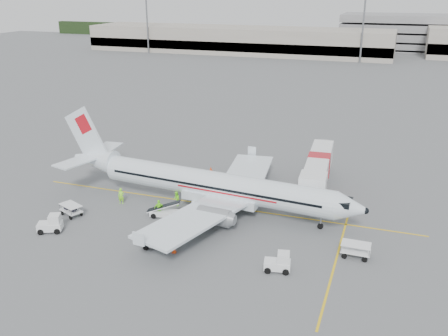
{
  "coord_description": "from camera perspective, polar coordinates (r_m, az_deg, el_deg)",
  "views": [
    {
      "loc": [
        17.5,
        -47.72,
        23.12
      ],
      "look_at": [
        0.0,
        2.0,
        3.8
      ],
      "focal_mm": 40.0,
      "sensor_mm": 36.0,
      "label": 1
    }
  ],
  "objects": [
    {
      "name": "crew_a",
      "position": [
        57.19,
        -11.68,
        -3.15
      ],
      "size": [
        0.77,
        0.61,
        1.85
      ],
      "primitive_type": "imported",
      "rotation": [
        0.0,
        0.0,
        0.27
      ],
      "color": "#81E922",
      "rests_on": "ground"
    },
    {
      "name": "tug_mid",
      "position": [
        47.53,
        -7.91,
        -8.02
      ],
      "size": [
        2.46,
        1.81,
        1.7
      ],
      "primitive_type": null,
      "rotation": [
        0.0,
        0.0,
        0.27
      ],
      "color": "white",
      "rests_on": "ground"
    },
    {
      "name": "terminal_west",
      "position": [
        187.71,
        1.5,
        14.43
      ],
      "size": [
        110.0,
        22.0,
        9.0
      ],
      "primitive_type": null,
      "color": "gray",
      "rests_on": "ground"
    },
    {
      "name": "jet_bridge",
      "position": [
        60.24,
        10.72,
        -0.52
      ],
      "size": [
        4.33,
        17.22,
        4.47
      ],
      "primitive_type": null,
      "rotation": [
        0.0,
        0.0,
        0.07
      ],
      "color": "white",
      "rests_on": "ground"
    },
    {
      "name": "belt_loader",
      "position": [
        53.19,
        -6.72,
        -4.4
      ],
      "size": [
        4.54,
        2.45,
        2.33
      ],
      "primitive_type": null,
      "rotation": [
        0.0,
        0.0,
        0.2
      ],
      "color": "white",
      "rests_on": "ground"
    },
    {
      "name": "ground",
      "position": [
        55.83,
        -0.68,
        -4.33
      ],
      "size": [
        360.0,
        360.0,
        0.0
      ],
      "primitive_type": "plane",
      "color": "#56595B"
    },
    {
      "name": "aircraft",
      "position": [
        53.32,
        -1.06,
        0.04
      ],
      "size": [
        37.16,
        30.32,
        9.61
      ],
      "primitive_type": null,
      "rotation": [
        0.0,
        0.0,
        -0.09
      ],
      "color": "white",
      "rests_on": "ground"
    },
    {
      "name": "cart_loaded_a",
      "position": [
        54.17,
        -2.31,
        -4.43
      ],
      "size": [
        2.51,
        1.65,
        1.24
      ],
      "primitive_type": null,
      "rotation": [
        0.0,
        0.0,
        -0.11
      ],
      "color": "white",
      "rests_on": "ground"
    },
    {
      "name": "tug_aft",
      "position": [
        52.77,
        -19.31,
        -5.98
      ],
      "size": [
        2.69,
        2.19,
        1.81
      ],
      "primitive_type": null,
      "rotation": [
        0.0,
        0.0,
        0.42
      ],
      "color": "white",
      "rests_on": "ground"
    },
    {
      "name": "crew_c",
      "position": [
        50.8,
        -4.34,
        -5.89
      ],
      "size": [
        1.22,
        1.3,
        1.76
      ],
      "primitive_type": "imported",
      "rotation": [
        0.0,
        0.0,
        2.23
      ],
      "color": "#81E922",
      "rests_on": "ground"
    },
    {
      "name": "mast_center",
      "position": [
        166.63,
        15.6,
        15.26
      ],
      "size": [
        3.2,
        1.2,
        22.0
      ],
      "primitive_type": null,
      "color": "slate",
      "rests_on": "ground"
    },
    {
      "name": "crew_b",
      "position": [
        55.78,
        -5.46,
        -3.52
      ],
      "size": [
        0.98,
        1.02,
        1.66
      ],
      "primitive_type": "imported",
      "rotation": [
        0.0,
        0.0,
        -0.95
      ],
      "color": "#81E922",
      "rests_on": "ground"
    },
    {
      "name": "stripe_lead",
      "position": [
        55.83,
        -0.68,
        -4.33
      ],
      "size": [
        44.0,
        0.2,
        0.01
      ],
      "primitive_type": "cube",
      "color": "yellow",
      "rests_on": "ground"
    },
    {
      "name": "mast_west",
      "position": [
        187.79,
        -8.78,
        16.21
      ],
      "size": [
        3.2,
        1.2,
        22.0
      ],
      "primitive_type": null,
      "color": "slate",
      "rests_on": "ground"
    },
    {
      "name": "cone_port",
      "position": [
        65.94,
        -1.52,
        -0.08
      ],
      "size": [
        0.42,
        0.42,
        0.69
      ],
      "primitive_type": "cone",
      "color": "red",
      "rests_on": "ground"
    },
    {
      "name": "treeline",
      "position": [
        224.31,
        15.32,
        14.3
      ],
      "size": [
        300.0,
        3.0,
        6.0
      ],
      "primitive_type": null,
      "color": "black",
      "rests_on": "ground"
    },
    {
      "name": "cone_stbd",
      "position": [
        46.64,
        -5.73,
        -9.25
      ],
      "size": [
        0.39,
        0.39,
        0.63
      ],
      "primitive_type": "cone",
      "color": "red",
      "rests_on": "ground"
    },
    {
      "name": "crew_d",
      "position": [
        53.54,
        -7.42,
        -4.55
      ],
      "size": [
        1.14,
        0.95,
        1.83
      ],
      "primitive_type": "imported",
      "rotation": [
        0.0,
        0.0,
        3.7
      ],
      "color": "#81E922",
      "rests_on": "ground"
    },
    {
      "name": "tug_fore",
      "position": [
        43.72,
        6.11,
        -10.58
      ],
      "size": [
        2.46,
        1.69,
        1.74
      ],
      "primitive_type": null,
      "rotation": [
        0.0,
        0.0,
        0.19
      ],
      "color": "white",
      "rests_on": "ground"
    },
    {
      "name": "cone_nose",
      "position": [
        55.92,
        14.92,
        -4.71
      ],
      "size": [
        0.34,
        0.34,
        0.55
      ],
      "primitive_type": "cone",
      "color": "red",
      "rests_on": "ground"
    },
    {
      "name": "parking_garage",
      "position": [
        208.48,
        22.11,
        14.29
      ],
      "size": [
        62.0,
        24.0,
        14.0
      ],
      "primitive_type": null,
      "color": "slate",
      "rests_on": "ground"
    },
    {
      "name": "cart_empty_b",
      "position": [
        47.1,
        14.81,
        -9.07
      ],
      "size": [
        2.59,
        1.55,
        1.34
      ],
      "primitive_type": null,
      "rotation": [
        0.0,
        0.0,
        -0.01
      ],
      "color": "white",
      "rests_on": "ground"
    },
    {
      "name": "cart_empty_a",
      "position": [
        49.75,
        -5.16,
        -6.92
      ],
      "size": [
        2.46,
        1.94,
        1.12
      ],
      "primitive_type": null,
      "rotation": [
        0.0,
        0.0,
        0.36
      ],
      "color": "white",
      "rests_on": "ground"
    },
    {
      "name": "stripe_cross",
      "position": [
        46.09,
        12.6,
        -10.51
      ],
      "size": [
        0.2,
        20.0,
        0.01
      ],
      "primitive_type": "cube",
      "color": "yellow",
      "rests_on": "ground"
    },
    {
      "name": "cart_loaded_b",
      "position": [
        55.73,
        -17.07,
        -4.61
      ],
      "size": [
        2.82,
        2.3,
        1.27
      ],
      "primitive_type": null,
      "rotation": [
        0.0,
        0.0,
        -0.41
      ],
      "color": "white",
      "rests_on": "ground"
    }
  ]
}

